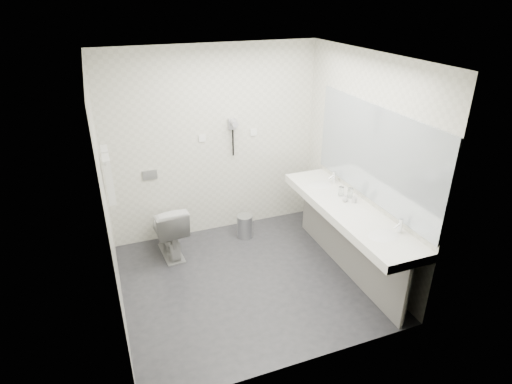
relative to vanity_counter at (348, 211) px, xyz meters
name	(u,v)px	position (x,y,z in m)	size (l,w,h in m)	color
floor	(249,280)	(-1.12, 0.20, -0.80)	(2.80, 2.80, 0.00)	#2B2A30
ceiling	(246,58)	(-1.12, 0.20, 1.70)	(2.80, 2.80, 0.00)	white
wall_back	(214,144)	(-1.12, 1.50, 0.45)	(2.80, 2.80, 0.00)	silver
wall_front	(304,247)	(-1.12, -1.10, 0.45)	(2.80, 2.80, 0.00)	silver
wall_left	(106,205)	(-2.52, 0.20, 0.45)	(2.60, 2.60, 0.00)	silver
wall_right	(363,165)	(0.27, 0.20, 0.45)	(2.60, 2.60, 0.00)	silver
vanity_counter	(348,211)	(0.00, 0.00, 0.00)	(0.55, 2.20, 0.10)	white
vanity_panel	(346,243)	(0.02, 0.00, -0.42)	(0.03, 2.15, 0.75)	gray
vanity_post_near	(406,296)	(0.05, -1.04, -0.42)	(0.06, 0.06, 0.75)	silver
vanity_post_far	(308,204)	(0.05, 1.04, -0.42)	(0.06, 0.06, 0.75)	silver
mirror	(374,154)	(0.26, 0.00, 0.65)	(0.02, 2.20, 1.05)	#B2BCC6
basin_near	(383,237)	(0.00, -0.65, 0.04)	(0.40, 0.31, 0.05)	white
basin_far	(320,186)	(0.00, 0.65, 0.04)	(0.40, 0.31, 0.05)	white
faucet_near	(400,226)	(0.19, -0.65, 0.12)	(0.04, 0.04, 0.15)	silver
faucet_far	(334,177)	(0.19, 0.65, 0.12)	(0.04, 0.04, 0.15)	silver
soap_bottle_a	(354,199)	(0.13, 0.08, 0.10)	(0.04, 0.04, 0.10)	silver
soap_bottle_b	(345,198)	(0.04, 0.14, 0.09)	(0.07, 0.07, 0.09)	silver
glass_left	(350,193)	(0.15, 0.20, 0.11)	(0.07, 0.07, 0.12)	silver
glass_right	(341,191)	(0.08, 0.29, 0.11)	(0.06, 0.06, 0.11)	silver
toilet	(168,229)	(-1.87, 1.09, -0.44)	(0.40, 0.70, 0.71)	white
flush_plate	(150,175)	(-1.98, 1.49, 0.15)	(0.18, 0.02, 0.12)	#B2B5BA
pedal_bin	(245,226)	(-0.84, 1.14, -0.65)	(0.21, 0.21, 0.30)	#B2B5BA
bin_lid	(245,216)	(-0.84, 1.14, -0.49)	(0.21, 0.21, 0.01)	#B2B5BA
towel_rail	(104,154)	(-2.47, 0.75, 0.75)	(0.02, 0.02, 0.62)	silver
towel_near	(109,179)	(-2.46, 0.61, 0.53)	(0.07, 0.24, 0.48)	silver
towel_far	(107,169)	(-2.46, 0.89, 0.53)	(0.07, 0.24, 0.48)	silver
dryer_cradle	(232,124)	(-0.88, 1.47, 0.70)	(0.10, 0.04, 0.14)	#9D9CA2
dryer_barrel	(234,123)	(-0.88, 1.40, 0.73)	(0.08, 0.08, 0.14)	#9D9CA2
dryer_cord	(233,143)	(-0.88, 1.46, 0.45)	(0.02, 0.02, 0.35)	black
switch_plate_a	(202,138)	(-1.27, 1.49, 0.55)	(0.09, 0.02, 0.09)	white
switch_plate_b	(254,132)	(-0.57, 1.49, 0.55)	(0.09, 0.02, 0.09)	white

